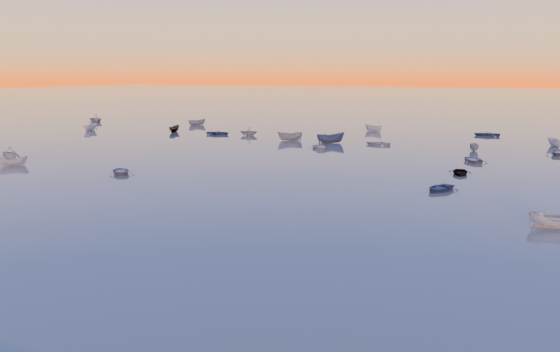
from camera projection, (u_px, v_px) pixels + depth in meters
The scene contains 3 objects.
ground at pixel (399, 123), 115.70m from camera, with size 600.00×600.00×0.00m, color #6B6259.
moored_fleet at pixel (337, 153), 72.92m from camera, with size 124.00×58.00×1.20m, color silver, non-canonical shape.
boat_near_center at pixel (554, 228), 37.63m from camera, with size 3.45×1.46×1.20m, color silver.
Camera 1 is at (20.17, -16.76, 10.56)m, focal length 35.00 mm.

